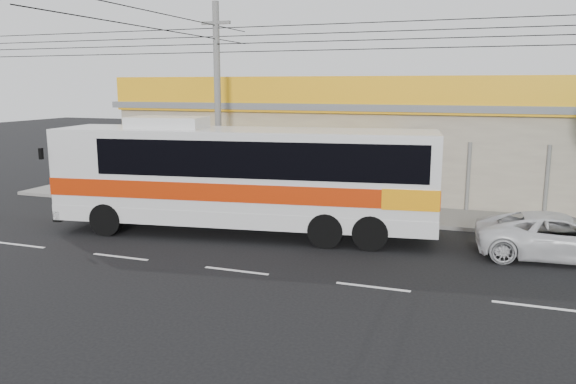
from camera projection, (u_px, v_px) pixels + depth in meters
name	position (u px, v px, depth m)	size (l,w,h in m)	color
ground	(268.00, 248.00, 18.63)	(120.00, 120.00, 0.00)	black
sidewalk	(319.00, 209.00, 24.17)	(30.00, 3.20, 0.15)	gray
lane_markings	(237.00, 271.00, 16.31)	(50.00, 0.12, 0.01)	silver
storefront_building	(350.00, 145.00, 28.88)	(22.60, 9.20, 5.70)	gray
coach_bus	(249.00, 173.00, 20.03)	(13.85, 4.74, 4.19)	silver
motorbike_red	(195.00, 185.00, 26.54)	(0.67, 1.93, 1.01)	maroon
motorbike_dark	(172.00, 186.00, 25.98)	(0.52, 1.85, 1.11)	black
white_car	(561.00, 237.00, 17.31)	(2.34, 5.06, 1.41)	silver
utility_pole	(216.00, 39.00, 23.72)	(34.00, 14.00, 8.77)	slate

